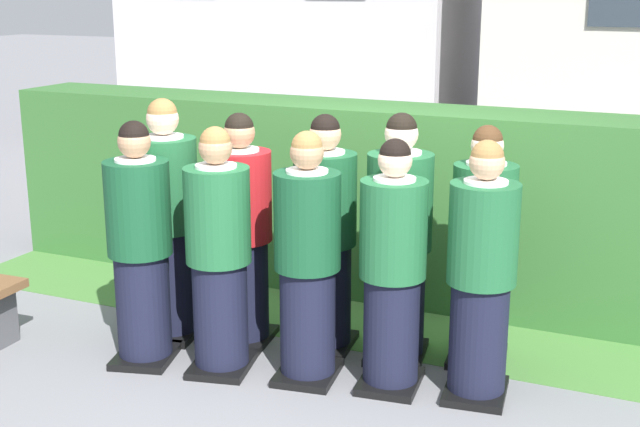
# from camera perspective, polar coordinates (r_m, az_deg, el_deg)

# --- Properties ---
(ground_plane) EXTENTS (60.00, 60.00, 0.00)m
(ground_plane) POSITION_cam_1_polar(r_m,az_deg,el_deg) (5.76, -1.02, -10.73)
(ground_plane) COLOR slate
(student_front_row_0) EXTENTS (0.49, 0.56, 1.65)m
(student_front_row_0) POSITION_cam_1_polar(r_m,az_deg,el_deg) (5.86, -11.79, -2.35)
(student_front_row_0) COLOR black
(student_front_row_0) RESTS_ON ground
(student_front_row_1) EXTENTS (0.47, 0.56, 1.64)m
(student_front_row_1) POSITION_cam_1_polar(r_m,az_deg,el_deg) (5.63, -6.70, -2.90)
(student_front_row_1) COLOR black
(student_front_row_1) RESTS_ON ground
(student_front_row_2) EXTENTS (0.44, 0.54, 1.63)m
(student_front_row_2) POSITION_cam_1_polar(r_m,az_deg,el_deg) (5.48, -0.84, -3.36)
(student_front_row_2) COLOR black
(student_front_row_2) RESTS_ON ground
(student_front_row_3) EXTENTS (0.42, 0.50, 1.61)m
(student_front_row_3) POSITION_cam_1_polar(r_m,az_deg,el_deg) (5.38, 4.81, -3.90)
(student_front_row_3) COLOR black
(student_front_row_3) RESTS_ON ground
(student_front_row_4) EXTENTS (0.43, 0.53, 1.62)m
(student_front_row_4) POSITION_cam_1_polar(r_m,az_deg,el_deg) (5.32, 10.60, -4.23)
(student_front_row_4) COLOR black
(student_front_row_4) RESTS_ON ground
(student_rear_row_0) EXTENTS (0.48, 0.56, 1.74)m
(student_rear_row_0) POSITION_cam_1_polar(r_m,az_deg,el_deg) (6.24, -10.04, -0.79)
(student_rear_row_0) COLOR black
(student_rear_row_0) RESTS_ON ground
(student_in_red_blazer) EXTENTS (0.45, 0.53, 1.66)m
(student_in_red_blazer) POSITION_cam_1_polar(r_m,az_deg,el_deg) (6.06, -5.19, -1.48)
(student_in_red_blazer) COLOR black
(student_in_red_blazer) RESTS_ON ground
(student_rear_row_2) EXTENTS (0.44, 0.55, 1.66)m
(student_rear_row_2) POSITION_cam_1_polar(r_m,az_deg,el_deg) (5.93, 0.34, -1.74)
(student_rear_row_2) COLOR black
(student_rear_row_2) RESTS_ON ground
(student_rear_row_3) EXTENTS (0.47, 0.54, 1.69)m
(student_rear_row_3) POSITION_cam_1_polar(r_m,az_deg,el_deg) (5.80, 5.22, -2.03)
(student_rear_row_3) COLOR black
(student_rear_row_3) RESTS_ON ground
(student_rear_row_4) EXTENTS (0.43, 0.51, 1.62)m
(student_rear_row_4) POSITION_cam_1_polar(r_m,az_deg,el_deg) (5.82, 10.65, -2.53)
(student_rear_row_4) COLOR black
(student_rear_row_4) RESTS_ON ground
(hedge) EXTENTS (7.12, 0.70, 1.55)m
(hedge) POSITION_cam_1_polar(r_m,az_deg,el_deg) (7.04, 5.06, 0.75)
(hedge) COLOR #33662D
(hedge) RESTS_ON ground
(lawn_strip) EXTENTS (7.12, 0.90, 0.01)m
(lawn_strip) POSITION_cam_1_polar(r_m,az_deg,el_deg) (6.57, 2.58, -7.36)
(lawn_strip) COLOR #477A38
(lawn_strip) RESTS_ON ground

